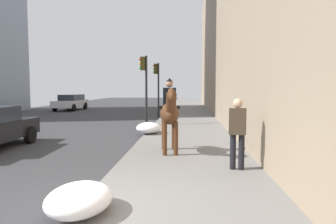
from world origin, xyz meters
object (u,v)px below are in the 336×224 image
at_px(traffic_light_far_curb, 157,81).
at_px(car_near_lane, 71,102).
at_px(traffic_light_near_curb, 145,79).
at_px(mounted_horse_near, 170,112).
at_px(pedestrian_greeting, 238,129).

bearing_deg(traffic_light_far_curb, car_near_lane, 52.92).
relative_size(car_near_lane, traffic_light_far_curb, 1.20).
bearing_deg(traffic_light_near_curb, mounted_horse_near, -166.38).
relative_size(car_near_lane, traffic_light_near_curb, 1.22).
bearing_deg(car_near_lane, pedestrian_greeting, 32.41).
xyz_separation_m(mounted_horse_near, traffic_light_far_curb, (12.55, 1.59, 1.18)).
height_order(pedestrian_greeting, car_near_lane, pedestrian_greeting).
relative_size(pedestrian_greeting, traffic_light_near_curb, 0.46).
height_order(mounted_horse_near, traffic_light_near_curb, traffic_light_near_curb).
bearing_deg(pedestrian_greeting, traffic_light_far_curb, 22.91).
xyz_separation_m(car_near_lane, traffic_light_far_curb, (-6.53, -8.64, 1.77)).
bearing_deg(pedestrian_greeting, mounted_horse_near, 53.03).
bearing_deg(car_near_lane, mounted_horse_near, 30.87).
distance_m(mounted_horse_near, traffic_light_near_curb, 7.44).
distance_m(car_near_lane, traffic_light_near_curb, 14.76).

